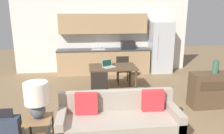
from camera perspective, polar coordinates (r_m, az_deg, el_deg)
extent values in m
cube|color=silver|center=(8.19, -2.42, 8.21)|extent=(6.40, 0.06, 2.70)
cube|color=white|center=(8.14, -1.11, 9.98)|extent=(0.92, 0.01, 1.01)
cube|color=tan|center=(8.01, -2.16, 1.38)|extent=(3.31, 0.62, 0.86)
cube|color=#38383A|center=(7.92, -2.19, 4.56)|extent=(3.34, 0.65, 0.04)
cube|color=#B2B5B7|center=(7.85, -3.57, 4.62)|extent=(0.48, 0.36, 0.01)
cylinder|color=#B7BABC|center=(8.00, -3.65, 5.66)|extent=(0.02, 0.02, 0.24)
cube|color=tan|center=(7.95, -2.34, 11.27)|extent=(3.14, 0.34, 0.70)
cube|color=black|center=(7.96, 4.18, 5.75)|extent=(0.48, 0.36, 0.28)
cube|color=#B7BABC|center=(8.29, 12.55, 5.00)|extent=(0.78, 0.68, 1.85)
cylinder|color=silver|center=(7.87, 11.81, 5.22)|extent=(0.02, 0.02, 0.83)
cube|color=brown|center=(6.09, 0.16, -0.01)|extent=(1.31, 0.84, 0.04)
cylinder|color=brown|center=(5.81, -5.25, -4.62)|extent=(0.05, 0.05, 0.70)
cylinder|color=brown|center=(5.95, 6.27, -4.17)|extent=(0.05, 0.05, 0.70)
cylinder|color=brown|center=(6.50, -5.43, -2.53)|extent=(0.05, 0.05, 0.70)
cylinder|color=brown|center=(6.63, 4.88, -2.18)|extent=(0.05, 0.05, 0.70)
cylinder|color=#3D2D1E|center=(4.35, -11.84, -16.19)|extent=(0.05, 0.05, 0.10)
cylinder|color=#3D2D1E|center=(4.58, 13.58, -14.64)|extent=(0.05, 0.05, 0.10)
cube|color=gray|center=(3.98, 1.92, -15.26)|extent=(2.11, 0.80, 0.35)
cube|color=gray|center=(4.18, 1.26, -10.79)|extent=(2.11, 0.14, 0.73)
cube|color=gray|center=(3.93, -12.92, -14.85)|extent=(0.14, 0.80, 0.49)
cube|color=gray|center=(4.19, 15.75, -13.11)|extent=(0.14, 0.80, 0.49)
cube|color=red|center=(3.95, -6.69, -9.47)|extent=(0.41, 0.15, 0.40)
cube|color=red|center=(4.12, 10.61, -8.57)|extent=(0.40, 0.13, 0.40)
cube|color=olive|center=(3.92, -18.70, -12.75)|extent=(0.43, 0.43, 0.03)
cube|color=#232326|center=(4.26, -20.54, -14.61)|extent=(0.03, 0.03, 0.49)
cube|color=#232326|center=(4.18, -15.12, -14.72)|extent=(0.03, 0.03, 0.49)
cylinder|color=#4C515B|center=(3.91, -18.67, -12.47)|extent=(0.16, 0.16, 0.02)
sphere|color=#4C515B|center=(3.85, -18.83, -10.66)|extent=(0.25, 0.25, 0.25)
cylinder|color=white|center=(3.73, -19.21, -6.43)|extent=(0.39, 0.39, 0.36)
cube|color=brown|center=(5.75, 24.99, -5.43)|extent=(1.12, 0.41, 0.84)
cube|color=#413020|center=(5.53, 26.29, -4.49)|extent=(0.90, 0.01, 0.20)
cylinder|color=#336047|center=(5.58, 25.43, -0.01)|extent=(0.14, 0.14, 0.28)
cylinder|color=#336047|center=(5.54, 25.61, 1.56)|extent=(0.07, 0.07, 0.03)
cube|color=black|center=(6.87, 2.94, -0.82)|extent=(0.44, 0.44, 0.04)
cube|color=black|center=(7.01, 2.76, 1.26)|extent=(0.40, 0.05, 0.38)
cylinder|color=black|center=(6.76, 1.67, -3.09)|extent=(0.03, 0.03, 0.41)
cylinder|color=black|center=(6.80, 4.52, -3.01)|extent=(0.03, 0.03, 0.41)
cylinder|color=black|center=(7.08, 1.37, -2.26)|extent=(0.03, 0.03, 0.41)
cylinder|color=black|center=(7.12, 4.10, -2.19)|extent=(0.03, 0.03, 0.41)
cube|color=black|center=(5.48, -3.34, -4.87)|extent=(0.43, 0.43, 0.04)
cube|color=black|center=(5.23, -3.30, -3.41)|extent=(0.40, 0.04, 0.38)
cylinder|color=black|center=(5.72, -1.65, -6.40)|extent=(0.03, 0.03, 0.41)
cylinder|color=black|center=(5.72, -5.07, -6.49)|extent=(0.03, 0.03, 0.41)
cylinder|color=black|center=(5.41, -1.43, -7.69)|extent=(0.03, 0.03, 0.41)
cylinder|color=black|center=(5.40, -5.07, -7.78)|extent=(0.03, 0.03, 0.41)
cube|color=#B7BABC|center=(5.98, -0.75, 0.01)|extent=(0.39, 0.35, 0.02)
cube|color=#B7BABC|center=(6.05, -1.40, 1.07)|extent=(0.30, 0.20, 0.20)
cube|color=#143828|center=(6.05, -1.35, 1.05)|extent=(0.27, 0.18, 0.17)
cube|color=#2D384C|center=(4.21, -25.77, -15.14)|extent=(0.45, 0.22, 0.54)
cube|color=black|center=(4.05, -26.32, -10.79)|extent=(0.27, 0.02, 0.16)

